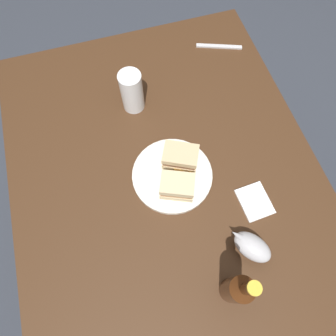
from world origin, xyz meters
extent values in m
plane|color=#333842|center=(0.00, 0.00, 0.00)|extent=(6.00, 6.00, 0.00)
cube|color=#422816|center=(0.00, 0.00, 0.37)|extent=(1.24, 0.99, 0.74)
cylinder|color=silver|center=(0.04, 0.02, 0.74)|extent=(0.26, 0.26, 0.02)
cube|color=beige|center=(0.09, 0.02, 0.77)|extent=(0.11, 0.12, 0.02)
cube|color=#B27A4C|center=(0.09, 0.02, 0.79)|extent=(0.10, 0.11, 0.02)
cube|color=beige|center=(0.09, 0.02, 0.81)|extent=(0.11, 0.12, 0.02)
cube|color=#CCB284|center=(0.00, 0.06, 0.76)|extent=(0.12, 0.13, 0.02)
cube|color=brown|center=(0.00, 0.06, 0.78)|extent=(0.11, 0.12, 0.02)
cube|color=#CCB284|center=(0.00, 0.06, 0.80)|extent=(0.12, 0.13, 0.02)
cube|color=gold|center=(0.02, 0.06, 0.76)|extent=(0.04, 0.05, 0.02)
cube|color=gold|center=(0.04, 0.07, 0.76)|extent=(0.04, 0.04, 0.02)
cube|color=#B77F33|center=(0.03, 0.05, 0.76)|extent=(0.02, 0.05, 0.02)
cylinder|color=white|center=(-0.26, -0.03, 0.81)|extent=(0.08, 0.08, 0.16)
cylinder|color=orange|center=(-0.26, -0.03, 0.79)|extent=(0.07, 0.07, 0.10)
cylinder|color=#B7B7BC|center=(0.32, 0.16, 0.75)|extent=(0.04, 0.04, 0.02)
ellipsoid|color=#B7B7BC|center=(0.32, 0.16, 0.78)|extent=(0.13, 0.12, 0.05)
ellipsoid|color=#381E0F|center=(0.32, 0.16, 0.79)|extent=(0.11, 0.10, 0.02)
cone|color=#B7B7BC|center=(0.28, 0.13, 0.79)|extent=(0.04, 0.04, 0.02)
cylinder|color=#47230F|center=(0.41, 0.07, 0.81)|extent=(0.06, 0.06, 0.15)
cone|color=#47230F|center=(0.41, 0.07, 0.90)|extent=(0.06, 0.06, 0.02)
cylinder|color=#47230F|center=(0.41, 0.07, 0.95)|extent=(0.03, 0.03, 0.07)
cylinder|color=gold|center=(0.41, 0.07, 0.99)|extent=(0.03, 0.03, 0.01)
cube|color=white|center=(0.19, 0.24, 0.74)|extent=(0.12, 0.10, 0.01)
cube|color=silver|center=(-0.44, 0.36, 0.74)|extent=(0.08, 0.17, 0.01)
camera|label=1|loc=(0.38, -0.10, 1.64)|focal=31.99mm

